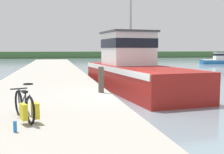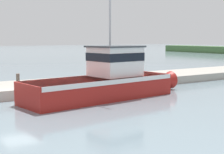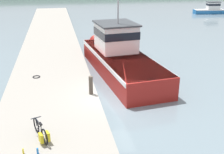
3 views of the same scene
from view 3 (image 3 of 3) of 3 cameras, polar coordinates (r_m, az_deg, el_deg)
name	(u,v)px [view 3 (image 3 of 3)]	position (r m, az deg, el deg)	size (l,w,h in m)	color
ground_plane	(112,105)	(16.49, -0.07, -5.71)	(320.00, 320.00, 0.00)	gray
dock_pier	(51,105)	(16.10, -12.33, -5.54)	(5.34, 80.00, 0.71)	#A39E93
fishing_boat_main	(119,55)	(21.48, 1.42, 4.45)	(4.59, 13.15, 9.34)	maroon
boat_white_moored	(211,9)	(54.66, 19.49, 12.87)	(6.51, 1.92, 2.10)	#236BB2
bicycle_touring	(42,132)	(12.28, -14.12, -10.87)	(0.80, 1.68, 0.77)	black
mooring_post	(91,85)	(16.03, -4.32, -1.69)	(0.23, 0.23, 1.08)	#51473D
hose_coil	(36,77)	(19.34, -15.11, 0.04)	(0.50, 0.50, 0.05)	black
water_bottle_on_curb	(23,151)	(11.79, -17.61, -14.16)	(0.06, 0.06, 0.22)	yellow
water_bottle_by_bike	(38,151)	(11.62, -14.88, -14.33)	(0.08, 0.08, 0.24)	blue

